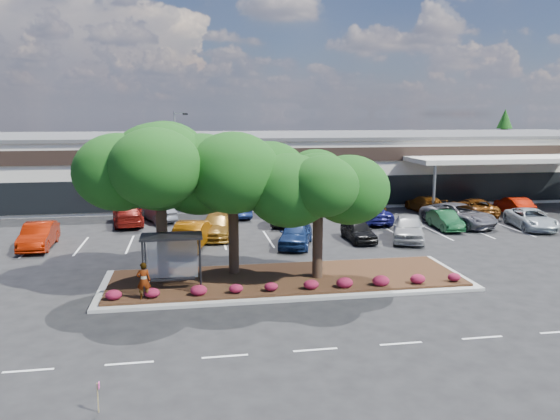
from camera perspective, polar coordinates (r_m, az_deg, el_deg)
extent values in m
plane|color=black|center=(24.16, 7.14, -10.04)|extent=(160.00, 160.00, 0.00)
cube|color=silver|center=(56.35, -2.76, 4.65)|extent=(80.00, 20.00, 6.00)
cube|color=#4E4E50|center=(56.15, -2.78, 7.80)|extent=(80.40, 20.40, 0.30)
cube|color=black|center=(46.27, -1.28, 5.73)|extent=(80.00, 0.25, 1.20)
cube|color=black|center=(46.62, -1.27, 1.80)|extent=(60.00, 0.18, 2.60)
cube|color=#A20F0B|center=(45.72, -8.77, 5.56)|extent=(6.00, 0.12, 1.00)
cube|color=silver|center=(50.92, 22.12, 4.94)|extent=(16.00, 5.00, 0.40)
cylinder|color=gray|center=(46.07, 15.79, 1.96)|extent=(0.24, 0.24, 4.20)
cube|color=#A9A8A3|center=(27.38, 0.67, -7.36)|extent=(18.00, 6.00, 0.15)
cube|color=#422617|center=(27.34, 0.67, -7.11)|extent=(17.20, 5.20, 0.12)
cube|color=silver|center=(20.25, -24.82, -14.99)|extent=(1.60, 0.12, 0.01)
cube|color=silver|center=(19.65, -15.46, -15.17)|extent=(1.60, 0.12, 0.01)
cube|color=silver|center=(19.56, -5.77, -14.96)|extent=(1.60, 0.12, 0.01)
cube|color=silver|center=(19.99, 3.71, -14.36)|extent=(1.60, 0.12, 0.01)
cube|color=silver|center=(20.91, 12.52, -13.46)|extent=(1.60, 0.12, 0.01)
cube|color=silver|center=(22.25, 20.37, -12.39)|extent=(1.60, 0.12, 0.01)
cube|color=silver|center=(23.95, 27.16, -11.27)|extent=(1.60, 0.12, 0.01)
cube|color=silver|center=(37.48, -24.59, -3.62)|extent=(0.12, 5.00, 0.01)
cube|color=silver|center=(36.80, -20.07, -3.56)|extent=(0.12, 5.00, 0.01)
cube|color=silver|center=(36.36, -15.41, -3.46)|extent=(0.12, 5.00, 0.01)
cube|color=silver|center=(36.17, -10.67, -3.34)|extent=(0.12, 5.00, 0.01)
cube|color=silver|center=(36.23, -5.92, -3.20)|extent=(0.12, 5.00, 0.01)
cube|color=silver|center=(36.53, -1.21, -3.04)|extent=(0.12, 5.00, 0.01)
cube|color=silver|center=(37.07, 3.39, -2.86)|extent=(0.12, 5.00, 0.01)
cube|color=silver|center=(37.84, 7.82, -2.67)|extent=(0.12, 5.00, 0.01)
cube|color=silver|center=(38.83, 12.06, -2.47)|extent=(0.12, 5.00, 0.01)
cube|color=silver|center=(40.03, 16.06, -2.27)|extent=(0.12, 5.00, 0.01)
cube|color=silver|center=(41.40, 19.81, -2.08)|extent=(0.12, 5.00, 0.01)
cube|color=silver|center=(42.94, 23.30, -1.89)|extent=(0.12, 5.00, 0.01)
cylinder|color=black|center=(26.13, -13.89, -5.24)|extent=(0.08, 0.08, 2.50)
cylinder|color=black|center=(26.05, -8.38, -5.09)|extent=(0.08, 0.08, 2.50)
cylinder|color=black|center=(24.88, -14.11, -6.02)|extent=(0.08, 0.08, 2.50)
cylinder|color=black|center=(24.80, -8.31, -5.87)|extent=(0.08, 0.08, 2.50)
cube|color=black|center=(25.12, -11.27, -2.71)|extent=(2.75, 1.55, 0.10)
cube|color=silver|center=(26.03, -11.15, -4.91)|extent=(2.30, 0.03, 2.00)
cube|color=black|center=(25.89, -11.10, -7.11)|extent=(2.00, 0.35, 0.06)
cone|color=#163A11|center=(77.36, 22.29, 6.49)|extent=(3.96, 3.96, 9.00)
imported|color=#594C47|center=(24.67, -14.06, -7.18)|extent=(0.64, 0.45, 1.65)
cube|color=#A9A8A3|center=(50.37, -10.69, 0.64)|extent=(0.50, 0.50, 0.40)
cylinder|color=gray|center=(49.87, -10.85, 5.44)|extent=(0.14, 0.14, 8.06)
cube|color=gray|center=(49.73, -10.47, 9.91)|extent=(0.91, 0.25, 0.14)
cube|color=black|center=(49.75, -9.88, 9.85)|extent=(0.46, 0.32, 0.18)
cube|color=tan|center=(16.87, -18.50, -18.11)|extent=(0.03, 0.03, 0.88)
cube|color=#FE43A3|center=(16.69, -18.39, -16.99)|extent=(0.02, 0.14, 0.18)
imported|color=#8B1703|center=(37.09, -23.91, -2.47)|extent=(1.83, 4.85, 1.58)
imported|color=#743B03|center=(34.02, -9.43, -2.72)|extent=(3.00, 5.34, 1.67)
imported|color=brown|center=(37.24, -6.58, -1.63)|extent=(2.99, 5.64, 1.56)
imported|color=navy|center=(34.45, 1.65, -2.50)|extent=(3.17, 4.98, 1.58)
imported|color=black|center=(36.21, 8.21, -2.17)|extent=(1.67, 4.00, 1.35)
imported|color=#B2B2B2|center=(36.98, 13.29, -1.81)|extent=(3.70, 5.36, 1.70)
imported|color=#124220|center=(41.26, 16.86, -1.02)|extent=(1.65, 4.12, 1.33)
imported|color=#5D5B63|center=(42.82, 18.16, -0.48)|extent=(4.73, 6.52, 1.65)
imported|color=#B5BEC3|center=(43.73, 24.77, -0.85)|extent=(3.25, 5.48, 1.43)
imported|color=slate|center=(43.41, -12.62, -0.22)|extent=(3.10, 4.64, 1.45)
imported|color=maroon|center=(42.46, -15.61, -0.51)|extent=(2.89, 5.55, 1.54)
imported|color=navy|center=(44.22, -4.35, 0.17)|extent=(1.81, 4.46, 1.44)
imported|color=black|center=(41.10, 0.61, -0.49)|extent=(2.98, 4.89, 1.52)
imported|color=#121355|center=(42.35, 9.03, -0.32)|extent=(2.79, 5.53, 1.50)
imported|color=brown|center=(43.64, 9.95, -0.12)|extent=(3.15, 4.37, 1.38)
imported|color=#68350C|center=(47.99, 14.91, 0.63)|extent=(2.02, 4.92, 1.43)
imported|color=brown|center=(47.47, 19.49, 0.29)|extent=(2.46, 5.17, 1.42)
imported|color=#9D1200|center=(49.13, 23.26, 0.40)|extent=(2.10, 4.69, 1.49)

